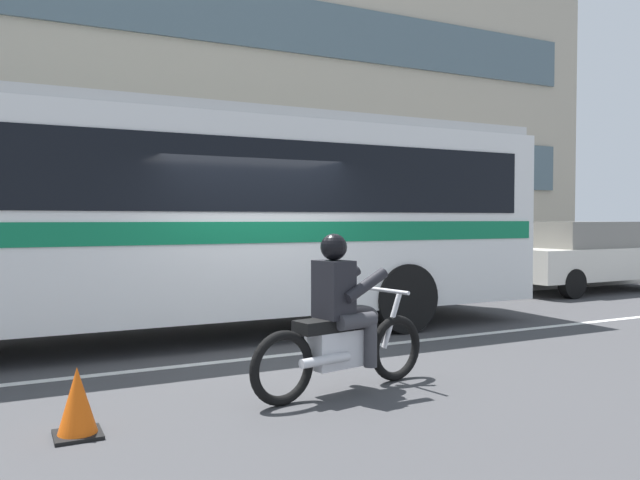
{
  "coord_description": "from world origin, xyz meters",
  "views": [
    {
      "loc": [
        -2.97,
        -7.76,
        1.71
      ],
      "look_at": [
        0.62,
        -0.68,
        1.44
      ],
      "focal_mm": 35.29,
      "sensor_mm": 36.0,
      "label": 1
    }
  ],
  "objects_px": {
    "transit_bus": "(180,207)",
    "traffic_cone": "(77,404)",
    "fire_hydrant": "(226,282)",
    "parked_hatchback_downstreet": "(585,255)",
    "motorcycle_with_rider": "(342,326)"
  },
  "relations": [
    {
      "from": "parked_hatchback_downstreet",
      "to": "traffic_cone",
      "type": "distance_m",
      "value": 12.83
    },
    {
      "from": "transit_bus",
      "to": "traffic_cone",
      "type": "height_order",
      "value": "transit_bus"
    },
    {
      "from": "fire_hydrant",
      "to": "transit_bus",
      "type": "bearing_deg",
      "value": -121.58
    },
    {
      "from": "parked_hatchback_downstreet",
      "to": "traffic_cone",
      "type": "relative_size",
      "value": 8.45
    },
    {
      "from": "transit_bus",
      "to": "fire_hydrant",
      "type": "height_order",
      "value": "transit_bus"
    },
    {
      "from": "motorcycle_with_rider",
      "to": "traffic_cone",
      "type": "bearing_deg",
      "value": -176.24
    },
    {
      "from": "transit_bus",
      "to": "parked_hatchback_downstreet",
      "type": "relative_size",
      "value": 2.4
    },
    {
      "from": "traffic_cone",
      "to": "motorcycle_with_rider",
      "type": "bearing_deg",
      "value": 3.76
    },
    {
      "from": "fire_hydrant",
      "to": "traffic_cone",
      "type": "bearing_deg",
      "value": -117.94
    },
    {
      "from": "traffic_cone",
      "to": "parked_hatchback_downstreet",
      "type": "bearing_deg",
      "value": 23.65
    },
    {
      "from": "transit_bus",
      "to": "motorcycle_with_rider",
      "type": "distance_m",
      "value": 3.85
    },
    {
      "from": "transit_bus",
      "to": "motorcycle_with_rider",
      "type": "height_order",
      "value": "transit_bus"
    },
    {
      "from": "transit_bus",
      "to": "fire_hydrant",
      "type": "relative_size",
      "value": 14.87
    },
    {
      "from": "transit_bus",
      "to": "motorcycle_with_rider",
      "type": "relative_size",
      "value": 5.26
    },
    {
      "from": "motorcycle_with_rider",
      "to": "fire_hydrant",
      "type": "bearing_deg",
      "value": 82.29
    }
  ]
}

